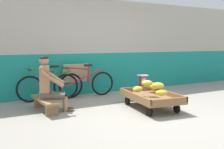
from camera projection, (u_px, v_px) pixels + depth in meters
ground_plane at (153, 115)px, 4.98m from camera, size 80.00×80.00×0.00m
back_wall at (95, 46)px, 7.19m from camera, size 16.00×0.30×2.62m
banana_cart at (151, 97)px, 5.48m from camera, size 1.02×1.53×0.36m
banana_pile at (152, 87)px, 5.47m from camera, size 0.86×1.10×0.26m
low_bench at (45, 102)px, 5.25m from camera, size 0.37×1.12×0.27m
vendor_seated at (49, 84)px, 5.22m from camera, size 0.73×0.60×1.14m
plastic_crate at (142, 92)px, 6.58m from camera, size 0.36×0.28×0.30m
weighing_scale at (143, 80)px, 6.55m from camera, size 0.30×0.30×0.29m
bicycle_near_left at (51, 86)px, 6.27m from camera, size 1.66×0.48×0.86m
bicycle_far_left at (85, 84)px, 6.64m from camera, size 1.66×0.48×0.86m
sign_board at (75, 80)px, 6.85m from camera, size 0.70×0.31×0.86m
shopping_bag at (153, 95)px, 6.28m from camera, size 0.18×0.12×0.24m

